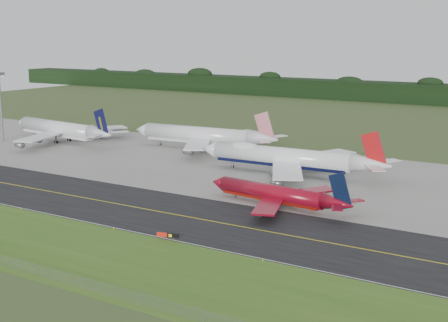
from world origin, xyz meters
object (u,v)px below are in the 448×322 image
Objects in this scene: jet_navy_gold at (62,130)px; jet_star_tail at (204,136)px; jet_red_737 at (278,194)px; jet_ba_747 at (287,158)px; taxiway_sign at (168,235)px; floodlight_mast at (0,94)px.

jet_star_tail is (57.22, 15.64, 0.22)m from jet_navy_gold.
jet_star_tail reaches higher than jet_red_737.
jet_navy_gold is at bearing 161.12° from jet_red_737.
jet_red_737 is 0.70× the size of jet_navy_gold.
taxiway_sign is at bearing -84.91° from jet_ba_747.
floodlight_mast is 5.80× the size of taxiway_sign.
jet_red_737 is 0.69× the size of jet_star_tail.
jet_ba_747 reaches higher than taxiway_sign.
floodlight_mast is at bearing -161.73° from jet_star_tail.
jet_star_tail is at bearing 136.72° from jet_red_737.
jet_ba_747 is at bearing 112.52° from jet_red_737.
floodlight_mast reaches higher than jet_navy_gold.
taxiway_sign is (130.54, -64.52, -17.78)m from floodlight_mast.
floodlight_mast reaches higher than jet_ba_747.
jet_star_tail is (-58.70, 55.28, 2.15)m from jet_red_737.
jet_red_737 is 8.74× the size of taxiway_sign.
floodlight_mast is 146.70m from taxiway_sign.
jet_red_737 is at bearing -18.88° from jet_navy_gold.
jet_red_737 is at bearing 77.68° from taxiway_sign.
jet_ba_747 is 125.23m from floodlight_mast.
jet_ba_747 is 102.20m from jet_navy_gold.
taxiway_sign is at bearing -60.71° from jet_star_tail.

